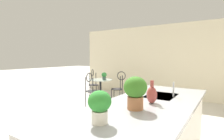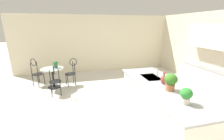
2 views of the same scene
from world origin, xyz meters
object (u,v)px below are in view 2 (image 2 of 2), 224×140
Objects in this scene: chair_by_island at (71,71)px; potted_plant_counter_far at (186,95)px; chair_toward_desk at (55,79)px; potted_plant_on_table at (56,64)px; chair_near_window at (36,71)px; vase_on_counter at (163,79)px; potted_plant_counter_near at (171,81)px; bistro_table at (53,76)px.

potted_plant_counter_far reaches higher than chair_by_island.
potted_plant_on_table is (-0.72, -0.02, 0.31)m from chair_toward_desk.
chair_near_window and chair_by_island have the same top height.
potted_plant_counter_far is 1.01× the size of vase_on_counter.
potted_plant_counter_near is at bearing -9.72° from vase_on_counter.
potted_plant_on_table is at bearing -139.36° from potted_plant_counter_near.
chair_toward_desk is 2.85× the size of potted_plant_counter_near.
chair_toward_desk is 3.59× the size of potted_plant_counter_far.
chair_near_window is 2.85× the size of potted_plant_counter_near.
potted_plant_counter_far is at bearing 28.75° from chair_by_island.
chair_by_island is (0.29, 1.29, 0.00)m from chair_near_window.
potted_plant_counter_far is 0.91m from vase_on_counter.
chair_near_window is 1.00× the size of chair_by_island.
potted_plant_counter_far reaches higher than chair_toward_desk.
potted_plant_counter_near is (3.38, 3.36, 0.56)m from chair_near_window.
potted_plant_counter_near reaches higher than chair_by_island.
bistro_table is 0.77× the size of chair_toward_desk.
bistro_table is 3.22× the size of potted_plant_on_table.
potted_plant_counter_near is (3.03, 2.60, 0.25)m from potted_plant_on_table.
potted_plant_counter_near reaches higher than bistro_table.
potted_plant_counter_far is (3.56, 2.66, 0.64)m from bistro_table.
vase_on_counter is (2.66, 2.80, 0.58)m from bistro_table.
chair_by_island is 3.62× the size of vase_on_counter.
bistro_table is 0.68m from chair_by_island.
bistro_table is at bearing -82.42° from chair_by_island.
chair_near_window is 4.59m from vase_on_counter.
chair_by_island is 1.00× the size of chair_toward_desk.
chair_near_window reaches higher than bistro_table.
vase_on_counter is at bearing 170.28° from potted_plant_counter_near.
chair_toward_desk is 3.32m from vase_on_counter.
potted_plant_on_table is 0.68× the size of potted_plant_counter_near.
potted_plant_counter_near is 1.26× the size of potted_plant_counter_far.
chair_toward_desk is at bearing -138.83° from potted_plant_counter_far.
chair_by_island reaches higher than potted_plant_on_table.
potted_plant_counter_far is at bearing 36.85° from bistro_table.
chair_by_island is at bearing 96.64° from potted_plant_on_table.
chair_near_window is 5.15m from potted_plant_counter_far.
chair_toward_desk reaches higher than bistro_table.
potted_plant_on_table reaches higher than bistro_table.
potted_plant_counter_far is at bearing 41.17° from chair_toward_desk.
potted_plant_on_table is at bearing 101.15° from bistro_table.
potted_plant_on_table is at bearing 65.48° from chair_near_window.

